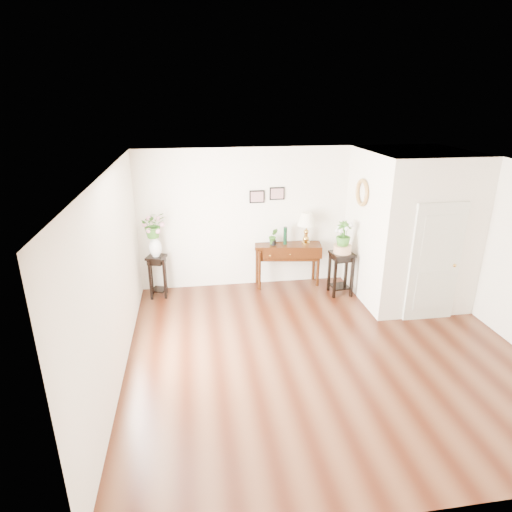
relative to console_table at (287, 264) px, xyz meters
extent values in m
cube|color=#522E1B|center=(0.04, -2.57, -0.45)|extent=(6.00, 5.50, 0.02)
cube|color=white|center=(0.04, -2.57, 2.35)|extent=(6.00, 5.50, 0.02)
cube|color=silver|center=(0.04, 0.18, 0.95)|extent=(6.00, 0.02, 2.80)
cube|color=silver|center=(0.04, -5.32, 0.95)|extent=(6.00, 0.02, 2.80)
cube|color=silver|center=(-2.96, -2.57, 0.95)|extent=(0.02, 5.50, 2.80)
cube|color=silver|center=(2.14, -0.79, 0.95)|extent=(1.80, 1.95, 2.80)
cube|color=beige|center=(2.14, -1.79, 0.60)|extent=(0.90, 0.05, 2.10)
cube|color=black|center=(-0.61, 0.16, 1.40)|extent=(0.30, 0.02, 0.25)
cube|color=black|center=(-0.21, 0.16, 1.45)|extent=(0.30, 0.02, 0.25)
torus|color=#BF7F45|center=(1.20, -0.67, 1.60)|extent=(0.07, 0.51, 0.51)
cube|color=black|center=(0.00, 0.00, 0.00)|extent=(1.39, 0.64, 0.89)
cube|color=#BC8F3B|center=(0.37, 0.00, 0.80)|extent=(0.38, 0.38, 0.65)
cylinder|color=black|center=(-0.06, 0.00, 0.62)|extent=(0.09, 0.09, 0.36)
imported|color=#2F641D|center=(-0.30, 0.00, 0.61)|extent=(0.18, 0.15, 0.33)
cube|color=black|center=(-2.61, -0.17, -0.02)|extent=(0.42, 0.42, 0.84)
imported|color=#2F641D|center=(-2.61, -0.17, 1.04)|extent=(0.53, 0.48, 0.50)
cube|color=black|center=(0.94, -0.59, -0.01)|extent=(0.45, 0.45, 0.87)
cylinder|color=tan|center=(0.94, -0.59, 0.50)|extent=(0.42, 0.42, 0.15)
imported|color=#2F641D|center=(0.94, -0.59, 0.79)|extent=(0.30, 0.30, 0.50)
camera|label=1|loc=(-1.87, -7.99, 3.27)|focal=30.00mm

